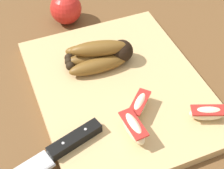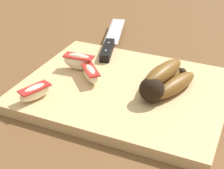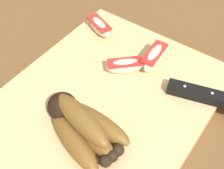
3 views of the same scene
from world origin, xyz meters
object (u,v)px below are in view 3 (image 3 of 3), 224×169
object	(u,v)px
apple_wedge_far	(125,66)
apple_wedge_middle	(99,26)
banana_bunch	(81,125)
apple_wedge_near	(154,57)

from	to	relation	value
apple_wedge_far	apple_wedge_middle	bearing A→B (deg)	-120.76
banana_bunch	apple_wedge_middle	xyz separation A→B (m)	(-0.21, -0.12, -0.01)
apple_wedge_far	apple_wedge_near	bearing A→B (deg)	143.66
apple_wedge_near	apple_wedge_far	world-z (taller)	apple_wedge_near
banana_bunch	apple_wedge_far	bearing A→B (deg)	-172.20
banana_bunch	apple_wedge_far	world-z (taller)	banana_bunch
apple_wedge_near	apple_wedge_far	xyz separation A→B (m)	(0.04, -0.03, -0.00)
banana_bunch	apple_wedge_middle	world-z (taller)	banana_bunch
banana_bunch	apple_wedge_near	world-z (taller)	banana_bunch
apple_wedge_near	apple_wedge_middle	xyz separation A→B (m)	(-0.02, -0.14, -0.00)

